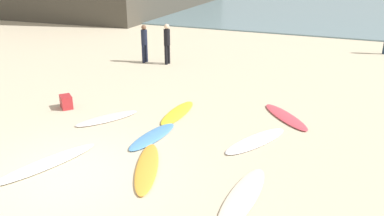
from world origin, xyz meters
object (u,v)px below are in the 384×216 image
at_px(surfboard_2, 147,167).
at_px(beachgoer_far, 167,42).
at_px(surfboard_3, 243,196).
at_px(surfboard_0, 178,113).
at_px(surfboard_4, 153,136).
at_px(surfboard_6, 107,118).
at_px(surfboard_5, 47,163).
at_px(surfboard_1, 256,141).
at_px(beach_cooler, 66,102).
at_px(surfboard_7, 285,117).
at_px(beachgoer_near, 144,42).

height_order(surfboard_2, beachgoer_far, beachgoer_far).
bearing_deg(surfboard_3, surfboard_0, 133.28).
height_order(surfboard_4, surfboard_6, surfboard_4).
xyz_separation_m(surfboard_5, surfboard_6, (-0.34, 2.85, -0.01)).
distance_m(surfboard_1, surfboard_4, 2.73).
relative_size(surfboard_5, surfboard_6, 1.31).
relative_size(surfboard_0, surfboard_2, 0.90).
xyz_separation_m(surfboard_0, beach_cooler, (-3.47, -0.96, 0.17)).
relative_size(surfboard_0, surfboard_4, 1.09).
xyz_separation_m(surfboard_3, surfboard_4, (-3.02, 1.75, 0.01)).
distance_m(surfboard_5, beachgoer_far, 9.60).
bearing_deg(surfboard_5, surfboard_1, 53.74).
height_order(surfboard_1, surfboard_7, surfboard_7).
xyz_separation_m(surfboard_0, beachgoer_near, (-4.15, 5.19, 0.91)).
bearing_deg(surfboard_6, surfboard_4, -168.33).
relative_size(surfboard_5, beach_cooler, 5.38).
relative_size(surfboard_6, beach_cooler, 4.09).
distance_m(surfboard_3, beach_cooler, 7.12).
bearing_deg(surfboard_0, beach_cooler, 13.00).
xyz_separation_m(surfboard_4, beachgoer_far, (-3.20, 7.13, 0.97)).
bearing_deg(beachgoer_near, surfboard_6, -150.51).
bearing_deg(surfboard_2, surfboard_3, 149.76).
bearing_deg(surfboard_7, surfboard_3, 49.05).
relative_size(surfboard_1, surfboard_4, 1.15).
height_order(surfboard_7, beachgoer_far, beachgoer_far).
height_order(surfboard_2, surfboard_6, surfboard_2).
bearing_deg(beach_cooler, surfboard_0, 15.51).
height_order(surfboard_0, surfboard_7, surfboard_0).
height_order(surfboard_3, surfboard_7, surfboard_7).
bearing_deg(surfboard_7, surfboard_0, -23.47).
bearing_deg(surfboard_2, surfboard_1, -153.04).
distance_m(surfboard_3, surfboard_7, 4.58).
height_order(beachgoer_near, beachgoer_far, beachgoer_far).
xyz_separation_m(surfboard_3, surfboard_7, (-0.05, 4.58, 0.00)).
distance_m(surfboard_7, beach_cooler, 6.86).
relative_size(surfboard_7, beachgoer_near, 1.31).
xyz_separation_m(surfboard_2, surfboard_5, (-2.21, -0.77, 0.00)).
distance_m(surfboard_2, beachgoer_near, 9.89).
relative_size(beachgoer_near, beach_cooler, 3.53).
bearing_deg(beachgoer_near, surfboard_7, -111.12).
height_order(surfboard_3, beachgoer_near, beachgoer_near).
distance_m(surfboard_6, surfboard_7, 5.33).
bearing_deg(surfboard_0, surfboard_2, 101.35).
distance_m(surfboard_2, surfboard_5, 2.34).
bearing_deg(beach_cooler, surfboard_4, -13.26).
height_order(surfboard_1, beachgoer_near, beachgoer_near).
xyz_separation_m(surfboard_6, beachgoer_near, (-2.42, 6.43, 0.91)).
height_order(surfboard_5, surfboard_6, surfboard_5).
bearing_deg(surfboard_5, beach_cooler, 140.14).
distance_m(surfboard_4, surfboard_6, 1.95).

